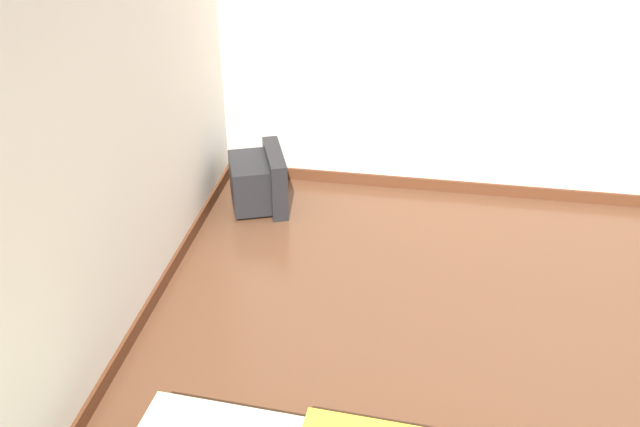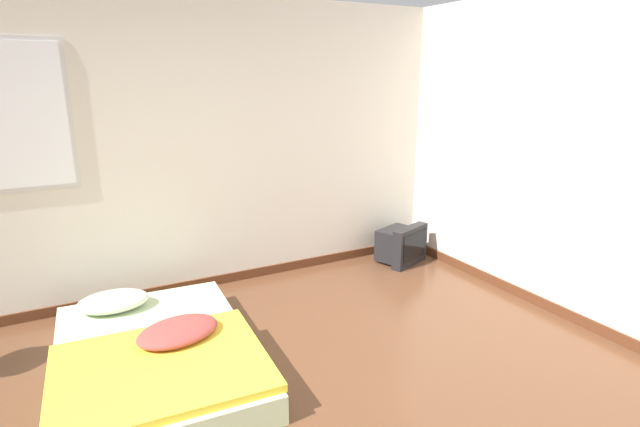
% 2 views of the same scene
% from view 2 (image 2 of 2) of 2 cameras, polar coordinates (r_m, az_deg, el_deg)
% --- Properties ---
extents(wall_back, '(8.13, 0.08, 2.60)m').
position_cam_2_polar(wall_back, '(4.48, -19.53, 6.47)').
color(wall_back, silver).
rests_on(wall_back, ground_plane).
extents(mattress_bed, '(1.34, 1.85, 0.33)m').
position_cam_2_polar(mattress_bed, '(3.64, -18.35, -15.04)').
color(mattress_bed, beige).
rests_on(mattress_bed, ground_plane).
extents(crt_tv, '(0.56, 0.50, 0.41)m').
position_cam_2_polar(crt_tv, '(5.36, 9.25, -3.52)').
color(crt_tv, black).
rests_on(crt_tv, ground_plane).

